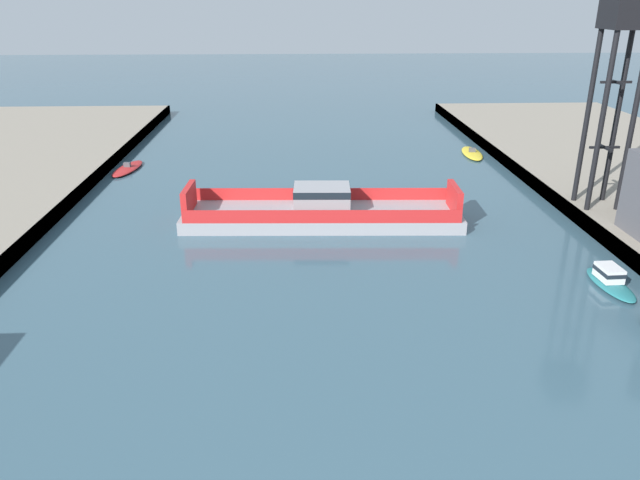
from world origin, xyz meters
The scene contains 5 objects.
chain_ferry centered at (0.54, 35.85, 1.02)m, with size 23.96×7.11×3.31m.
moored_boat_near_left centered at (19.46, 22.61, 0.51)m, with size 2.09×5.50×1.37m.
moored_boat_near_right centered at (-20.58, 53.86, 0.21)m, with size 3.06×7.37×0.90m.
moored_boat_mid_right centered at (20.26, 59.32, 0.19)m, with size 2.86×7.42×0.86m.
crane_tower centered at (24.61, 36.11, 14.98)m, with size 3.38×3.38×17.47m.
Camera 1 is at (-1.75, -13.63, 18.34)m, focal length 34.15 mm.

